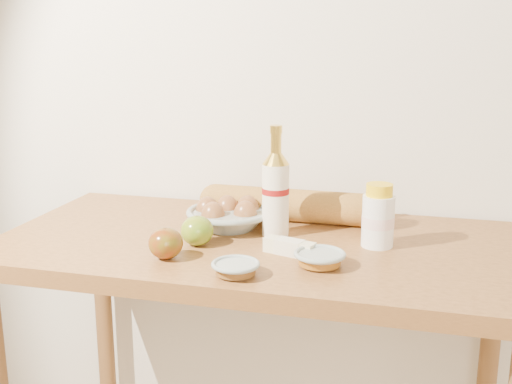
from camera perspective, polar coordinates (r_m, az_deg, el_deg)
back_wall at (r=1.73m, az=3.14°, el=11.91°), size 3.50×0.02×2.60m
table at (r=1.52m, az=0.29°, el=-8.66°), size 1.20×0.60×0.90m
bourbon_bottle at (r=1.48m, az=1.75°, el=0.06°), size 0.08×0.08×0.26m
cream_bottle at (r=1.44m, az=10.80°, el=-2.25°), size 0.09×0.09×0.14m
egg_bowl at (r=1.56m, az=-2.46°, el=-2.13°), size 0.27×0.27×0.07m
baguette at (r=1.61m, az=3.26°, el=-1.17°), size 0.49×0.09×0.08m
apple_yellowgreen at (r=1.44m, az=-5.26°, el=-3.44°), size 0.09×0.09×0.07m
apple_redgreen_front at (r=1.36m, az=-8.03°, el=-4.53°), size 0.08×0.08×0.07m
sugar_bowl at (r=1.26m, az=-1.82°, el=-6.79°), size 0.13×0.13×0.03m
syrup_bowl at (r=1.32m, az=5.68°, el=-5.90°), size 0.11×0.11×0.03m
butter_stick at (r=1.38m, az=2.99°, el=-4.93°), size 0.12×0.06×0.03m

